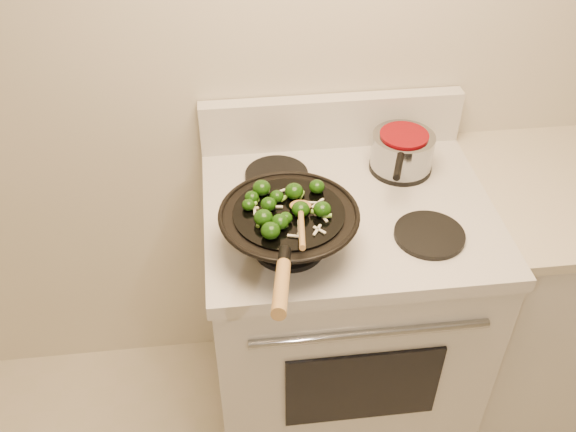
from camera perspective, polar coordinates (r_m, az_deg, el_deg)
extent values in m
plane|color=beige|center=(1.84, 6.88, 16.99)|extent=(3.50, 0.00, 3.50)
cube|color=silver|center=(2.08, 4.59, -9.39)|extent=(0.76, 0.64, 0.88)
cube|color=silver|center=(1.75, 5.36, 0.45)|extent=(0.78, 0.66, 0.04)
cube|color=silver|center=(1.93, 3.87, 8.39)|extent=(0.78, 0.05, 0.16)
cylinder|color=gray|center=(1.61, 7.33, -10.34)|extent=(0.60, 0.02, 0.02)
cube|color=black|center=(1.79, 6.67, -14.91)|extent=(0.42, 0.01, 0.28)
cylinder|color=black|center=(1.60, 0.08, -2.68)|extent=(0.18, 0.18, 0.01)
cylinder|color=black|center=(1.67, 12.46, -1.64)|extent=(0.18, 0.18, 0.01)
cylinder|color=black|center=(1.83, -1.02, 3.66)|extent=(0.18, 0.18, 0.01)
cylinder|color=black|center=(1.89, 9.93, 4.36)|extent=(0.18, 0.18, 0.01)
torus|color=black|center=(1.53, 0.09, 0.19)|extent=(0.34, 0.34, 0.01)
cylinder|color=black|center=(1.53, 0.09, 0.27)|extent=(0.27, 0.27, 0.01)
cylinder|color=black|center=(1.36, -0.31, -3.61)|extent=(0.04, 0.06, 0.04)
cylinder|color=#A57A40|center=(1.26, -0.60, -6.39)|extent=(0.06, 0.18, 0.07)
ellipsoid|color=#133808|center=(1.57, -2.37, 2.51)|extent=(0.04, 0.04, 0.04)
cylinder|color=#44742A|center=(1.58, -1.87, 2.20)|extent=(0.02, 0.01, 0.01)
ellipsoid|color=#133808|center=(1.55, -1.01, 1.76)|extent=(0.03, 0.03, 0.03)
ellipsoid|color=#133808|center=(1.51, 1.13, 0.60)|extent=(0.04, 0.04, 0.04)
ellipsoid|color=#133808|center=(1.55, -3.25, 1.67)|extent=(0.04, 0.04, 0.03)
cylinder|color=#44742A|center=(1.56, -2.85, 1.47)|extent=(0.02, 0.02, 0.01)
ellipsoid|color=#133808|center=(1.53, -3.54, 1.00)|extent=(0.03, 0.03, 0.03)
ellipsoid|color=#133808|center=(1.45, -1.56, -1.31)|extent=(0.05, 0.05, 0.04)
ellipsoid|color=#133808|center=(1.47, -0.73, -0.52)|extent=(0.04, 0.04, 0.03)
cylinder|color=#44742A|center=(1.48, -0.25, -0.79)|extent=(0.02, 0.02, 0.02)
ellipsoid|color=#133808|center=(1.53, -1.75, 1.07)|extent=(0.04, 0.04, 0.03)
ellipsoid|color=#133808|center=(1.51, 3.06, 0.60)|extent=(0.04, 0.04, 0.04)
ellipsoid|color=#133808|center=(1.56, 0.54, 2.23)|extent=(0.05, 0.05, 0.04)
cylinder|color=#44742A|center=(1.57, 1.03, 1.91)|extent=(0.02, 0.02, 0.01)
ellipsoid|color=#133808|center=(1.58, 2.58, 2.63)|extent=(0.04, 0.04, 0.03)
ellipsoid|color=#133808|center=(1.49, -0.21, -0.18)|extent=(0.03, 0.03, 0.03)
ellipsoid|color=#133808|center=(1.48, -2.22, -0.15)|extent=(0.05, 0.05, 0.04)
cylinder|color=#44742A|center=(1.49, -1.69, -0.46)|extent=(0.01, 0.02, 0.01)
cube|color=white|center=(1.47, 2.61, -1.24)|extent=(0.03, 0.04, 0.00)
cube|color=white|center=(1.48, 0.98, -0.91)|extent=(0.01, 0.04, 0.00)
cube|color=white|center=(1.49, -2.07, -0.61)|extent=(0.05, 0.02, 0.00)
cube|color=white|center=(1.49, -1.34, -0.72)|extent=(0.01, 0.03, 0.00)
cube|color=white|center=(1.53, -2.98, 0.43)|extent=(0.01, 0.05, 0.00)
cube|color=white|center=(1.55, 2.65, 1.14)|extent=(0.04, 0.03, 0.00)
cube|color=white|center=(1.54, -1.28, 0.83)|extent=(0.04, 0.01, 0.00)
cube|color=white|center=(1.51, 3.06, -0.03)|extent=(0.02, 0.04, 0.00)
cube|color=white|center=(1.58, -0.81, 2.16)|extent=(0.04, 0.02, 0.00)
cube|color=white|center=(1.46, 0.63, -1.79)|extent=(0.04, 0.01, 0.00)
cube|color=white|center=(1.55, 2.37, 1.18)|extent=(0.03, 0.01, 0.00)
cube|color=white|center=(1.47, 2.82, -1.25)|extent=(0.03, 0.03, 0.00)
cylinder|color=#6AA234|center=(1.50, -0.40, -0.09)|extent=(0.02, 0.01, 0.02)
cylinder|color=#6AA234|center=(1.51, -2.28, 0.04)|extent=(0.02, 0.03, 0.01)
cylinder|color=#6AA234|center=(1.55, -0.42, 1.56)|extent=(0.03, 0.03, 0.02)
cylinder|color=#6AA234|center=(1.51, 3.54, 0.03)|extent=(0.01, 0.03, 0.02)
cylinder|color=#6AA234|center=(1.49, -2.58, -0.61)|extent=(0.02, 0.02, 0.01)
cylinder|color=#6AA234|center=(1.54, -3.10, 1.04)|extent=(0.02, 0.02, 0.01)
cylinder|color=#6AA234|center=(1.57, 1.21, 1.92)|extent=(0.02, 0.03, 0.01)
cylinder|color=#6AA234|center=(1.51, 2.44, 0.33)|extent=(0.03, 0.02, 0.01)
sphere|color=beige|center=(1.55, 2.58, 1.09)|extent=(0.01, 0.01, 0.01)
sphere|color=beige|center=(1.53, -2.75, 0.71)|extent=(0.01, 0.01, 0.01)
sphere|color=beige|center=(1.51, 2.48, 0.14)|extent=(0.01, 0.01, 0.01)
sphere|color=beige|center=(1.52, 1.09, 0.22)|extent=(0.01, 0.01, 0.01)
sphere|color=beige|center=(1.46, 0.97, -1.60)|extent=(0.01, 0.01, 0.01)
ellipsoid|color=#A57A40|center=(1.53, 1.12, 0.94)|extent=(0.06, 0.05, 0.01)
cylinder|color=#A57A40|center=(1.43, 1.20, -0.89)|extent=(0.04, 0.22, 0.07)
cylinder|color=gray|center=(1.86, 10.12, 5.76)|extent=(0.18, 0.18, 0.10)
cylinder|color=#72050B|center=(1.83, 10.31, 7.11)|extent=(0.14, 0.14, 0.01)
cylinder|color=black|center=(1.72, 9.81, 4.39)|extent=(0.06, 0.11, 0.02)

